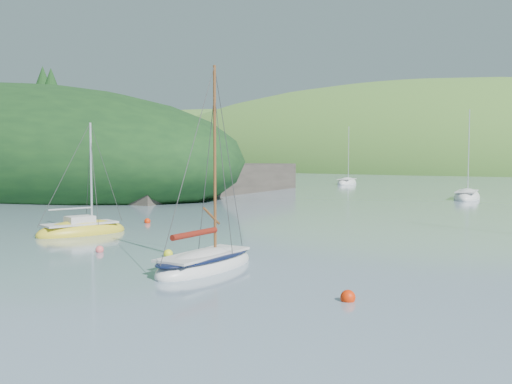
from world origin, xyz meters
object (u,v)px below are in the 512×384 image
Objects in this scene: sailboat_yellow at (82,231)px; distant_sloop_c at (347,183)px; daysailer_white at (205,264)px; distant_sloop_a at (467,197)px.

distant_sloop_c is (-16.22, 62.49, 0.00)m from sailboat_yellow.
daysailer_white is 0.85× the size of distant_sloop_a.
sailboat_yellow is 0.69× the size of distant_sloop_a.
distant_sloop_a is (9.44, 41.58, 0.01)m from sailboat_yellow.
sailboat_yellow is 64.56m from distant_sloop_c.
distant_sloop_a reaches higher than sailboat_yellow.
distant_sloop_a is at bearing 88.03° from daysailer_white.
distant_sloop_c is at bearing 128.62° from distant_sloop_a.
sailboat_yellow is (-12.75, 3.19, -0.04)m from daysailer_white.
daysailer_white is at bearing -97.97° from distant_sloop_a.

